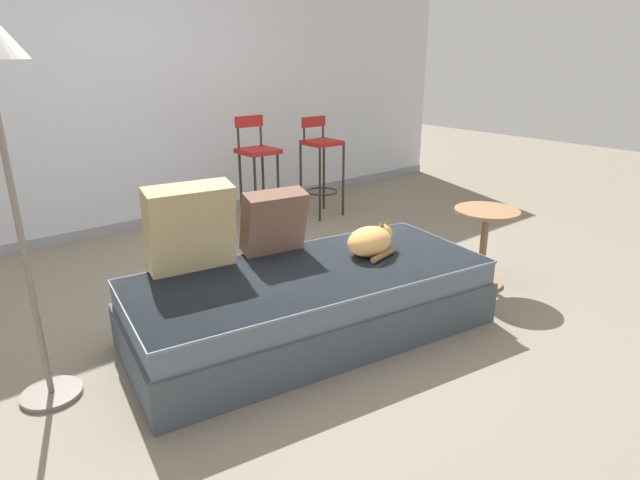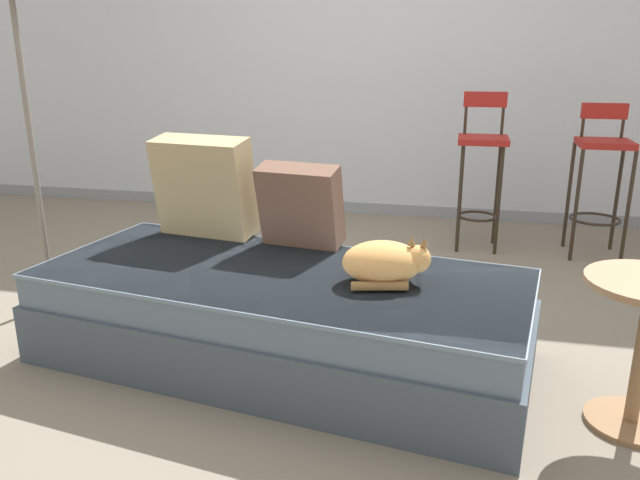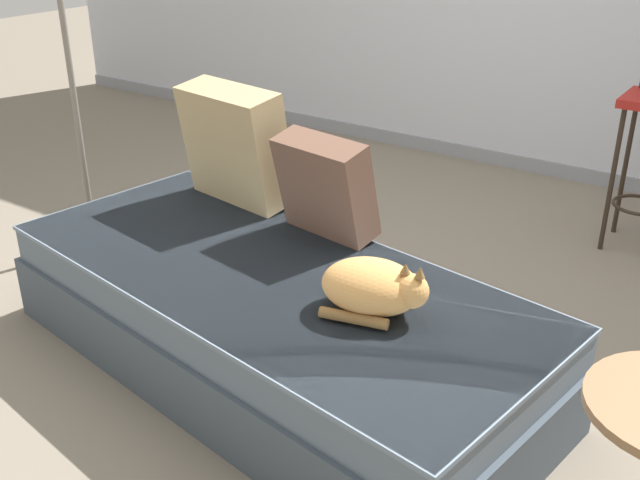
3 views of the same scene
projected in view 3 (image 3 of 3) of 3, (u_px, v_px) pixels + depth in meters
The scene contains 6 objects.
ground_plane at pixel (331, 319), 3.11m from camera, with size 16.00×16.00×0.00m, color slate.
wall_baseboard_trim at pixel (522, 163), 4.73m from camera, with size 8.00×0.02×0.09m, color gray.
couch at pixel (271, 318), 2.72m from camera, with size 2.20×1.22×0.40m.
throw_pillow_corner at pixel (235, 145), 3.12m from camera, with size 0.51×0.32×0.50m.
throw_pillow_middle at pixel (327, 187), 2.82m from camera, with size 0.41×0.28×0.40m.
cat at pixel (374, 287), 2.35m from camera, with size 0.38×0.31×0.20m.
Camera 3 is at (1.46, -2.23, 1.63)m, focal length 42.00 mm.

